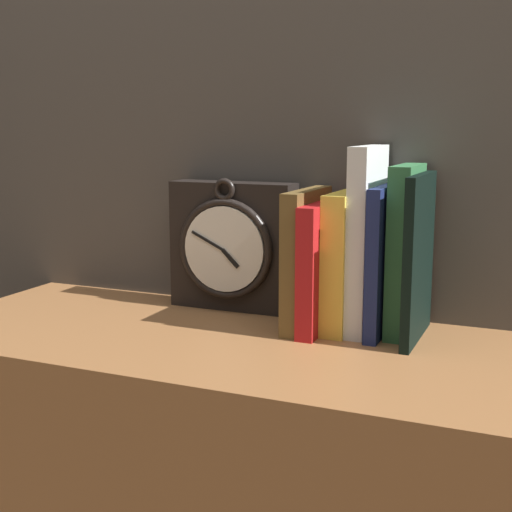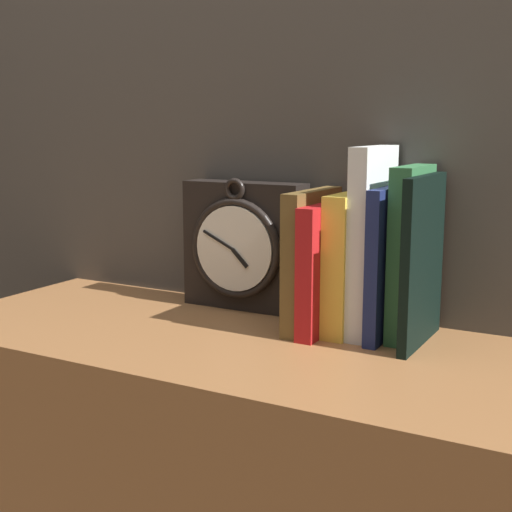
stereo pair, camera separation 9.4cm
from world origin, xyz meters
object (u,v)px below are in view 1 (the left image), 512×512
at_px(book_slot2_yellow, 345,261).
at_px(book_slot5_green, 405,250).
at_px(clock, 232,246).
at_px(book_slot3_white, 367,240).
at_px(book_slot0_brown, 306,259).
at_px(book_slot4_navy, 383,260).
at_px(book_slot1_red, 322,266).
at_px(book_slot6_black, 419,258).

bearing_deg(book_slot2_yellow, book_slot5_green, 5.70).
xyz_separation_m(book_slot2_yellow, book_slot5_green, (0.08, 0.01, 0.02)).
distance_m(clock, book_slot5_green, 0.28).
bearing_deg(book_slot3_white, book_slot0_brown, -171.13).
bearing_deg(book_slot2_yellow, book_slot4_navy, -2.73).
height_order(book_slot0_brown, book_slot3_white, book_slot3_white).
relative_size(book_slot0_brown, book_slot4_navy, 0.96).
bearing_deg(book_slot1_red, book_slot5_green, 10.84).
xyz_separation_m(book_slot2_yellow, book_slot6_black, (0.11, -0.01, 0.01)).
bearing_deg(book_slot5_green, book_slot6_black, -42.03).
bearing_deg(book_slot4_navy, clock, 171.13).
xyz_separation_m(book_slot2_yellow, book_slot4_navy, (0.06, -0.00, 0.01)).
xyz_separation_m(book_slot1_red, book_slot6_black, (0.13, 0.00, 0.02)).
bearing_deg(book_slot4_navy, book_slot1_red, -172.89).
xyz_separation_m(clock, book_slot4_navy, (0.25, -0.04, 0.00)).
xyz_separation_m(clock, book_slot5_green, (0.28, -0.03, 0.02)).
height_order(clock, book_slot4_navy, clock).
xyz_separation_m(book_slot0_brown, book_slot6_black, (0.16, -0.00, 0.01)).
distance_m(clock, book_slot0_brown, 0.15).
distance_m(book_slot4_navy, book_slot5_green, 0.03).
bearing_deg(book_slot1_red, book_slot0_brown, 173.55).
relative_size(clock, book_slot0_brown, 1.05).
height_order(clock, book_slot3_white, book_slot3_white).
relative_size(book_slot1_red, book_slot4_navy, 0.88).
xyz_separation_m(book_slot0_brown, book_slot1_red, (0.02, -0.00, -0.01)).
height_order(book_slot2_yellow, book_slot5_green, book_slot5_green).
xyz_separation_m(book_slot1_red, book_slot4_navy, (0.08, 0.01, 0.01)).
relative_size(book_slot1_red, book_slot2_yellow, 0.93).
bearing_deg(clock, book_slot6_black, -9.16).
bearing_deg(clock, book_slot2_yellow, -10.58).
relative_size(book_slot4_navy, book_slot6_black, 0.92).
xyz_separation_m(book_slot1_red, book_slot3_white, (0.06, 0.02, 0.04)).
bearing_deg(book_slot6_black, book_slot0_brown, 179.43).
bearing_deg(book_slot3_white, book_slot2_yellow, -174.83).
bearing_deg(book_slot5_green, clock, 174.22).
xyz_separation_m(clock, book_slot2_yellow, (0.19, -0.04, -0.00)).
height_order(book_slot0_brown, book_slot1_red, book_slot0_brown).
height_order(book_slot2_yellow, book_slot6_black, book_slot6_black).
height_order(book_slot4_navy, book_slot6_black, book_slot6_black).
relative_size(book_slot0_brown, book_slot5_green, 0.84).
height_order(book_slot1_red, book_slot5_green, book_slot5_green).
xyz_separation_m(book_slot0_brown, book_slot3_white, (0.08, 0.01, 0.03)).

